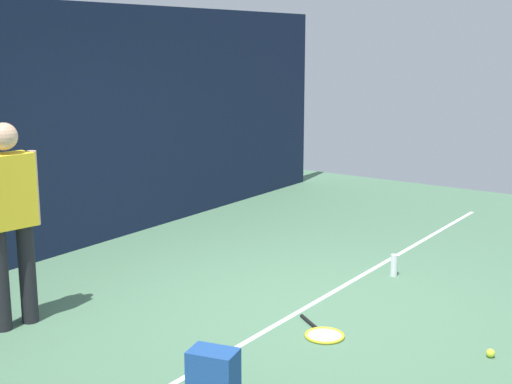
{
  "coord_description": "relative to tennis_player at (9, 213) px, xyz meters",
  "views": [
    {
      "loc": [
        -5.11,
        -3.21,
        2.32
      ],
      "look_at": [
        0.0,
        0.4,
        1.0
      ],
      "focal_mm": 50.0,
      "sensor_mm": 36.0,
      "label": 1
    }
  ],
  "objects": [
    {
      "name": "tennis_player",
      "position": [
        0.0,
        0.0,
        0.0
      ],
      "size": [
        0.52,
        0.28,
        1.7
      ],
      "rotation": [
        0.0,
        0.0,
        -0.16
      ],
      "color": "black",
      "rests_on": "ground"
    },
    {
      "name": "water_bottle",
      "position": [
        3.01,
        -2.02,
        -0.86
      ],
      "size": [
        0.07,
        0.07,
        0.22
      ],
      "primitive_type": "cylinder",
      "color": "white",
      "rests_on": "ground"
    },
    {
      "name": "tennis_ball_near_player",
      "position": [
        1.66,
        -3.42,
        -0.93
      ],
      "size": [
        0.07,
        0.07,
        0.07
      ],
      "primitive_type": "sphere",
      "color": "#CCE033",
      "rests_on": "ground"
    },
    {
      "name": "court_line",
      "position": [
        1.69,
        -1.76,
        -0.96
      ],
      "size": [
        9.0,
        0.05,
        0.0
      ],
      "primitive_type": "cube",
      "color": "white",
      "rests_on": "ground"
    },
    {
      "name": "backpack",
      "position": [
        -0.18,
        -2.25,
        -0.76
      ],
      "size": [
        0.33,
        0.34,
        0.44
      ],
      "rotation": [
        0.0,
        0.0,
        1.81
      ],
      "color": "#1E478C",
      "rests_on": "ground"
    },
    {
      "name": "back_fence",
      "position": [
        1.69,
        1.35,
        0.41
      ],
      "size": [
        10.0,
        0.1,
        2.75
      ],
      "primitive_type": "cube",
      "color": "#141E38",
      "rests_on": "ground"
    },
    {
      "name": "ground_plane",
      "position": [
        1.69,
        -1.65,
        -0.97
      ],
      "size": [
        12.0,
        12.0,
        0.0
      ],
      "primitive_type": "plane",
      "color": "#4C7556"
    },
    {
      "name": "tennis_racket",
      "position": [
        1.29,
        -2.19,
        -0.95
      ],
      "size": [
        0.49,
        0.61,
        0.03
      ],
      "rotation": [
        0.0,
        0.0,
        4.11
      ],
      "color": "black",
      "rests_on": "ground"
    }
  ]
}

